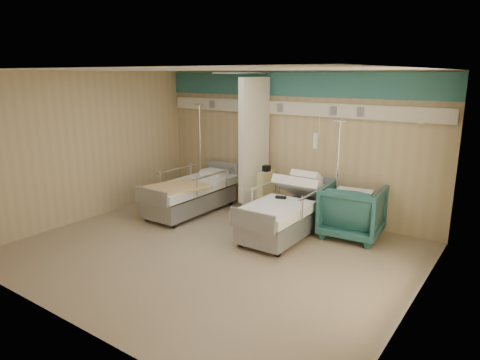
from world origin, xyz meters
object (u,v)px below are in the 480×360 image
object	(u,v)px
visitor_armchair	(352,211)
bedside_cabinet	(259,190)
bed_left	(191,197)
iv_stand_right	(335,207)
iv_stand_left	(201,180)
bed_right	(286,218)

from	to	relation	value
visitor_armchair	bedside_cabinet	bearing A→B (deg)	-13.41
bed_left	iv_stand_right	xyz separation A→B (m)	(2.76, 0.81, 0.09)
bed_left	iv_stand_right	world-z (taller)	iv_stand_right
bedside_cabinet	iv_stand_right	world-z (taller)	iv_stand_right
bedside_cabinet	iv_stand_left	xyz separation A→B (m)	(-1.53, -0.01, 0.01)
bed_right	iv_stand_left	size ratio (longest dim) A/B	1.02
bed_left	iv_stand_left	distance (m)	1.02
bed_left	iv_stand_right	distance (m)	2.88
bedside_cabinet	iv_stand_right	distance (m)	1.72
iv_stand_right	iv_stand_left	world-z (taller)	iv_stand_left
bed_left	iv_stand_right	size ratio (longest dim) A/B	1.10
visitor_armchair	iv_stand_left	world-z (taller)	iv_stand_left
visitor_armchair	iv_stand_right	bearing A→B (deg)	-32.74
iv_stand_left	bed_right	bearing A→B (deg)	-18.35
bed_right	iv_stand_left	world-z (taller)	iv_stand_left
bed_right	visitor_armchair	bearing A→B (deg)	32.06
bed_right	visitor_armchair	world-z (taller)	visitor_armchair
iv_stand_right	iv_stand_left	xyz separation A→B (m)	(-3.24, 0.08, 0.03)
visitor_armchair	iv_stand_left	bearing A→B (deg)	-9.85
visitor_armchair	iv_stand_right	xyz separation A→B (m)	(-0.40, 0.21, -0.05)
bedside_cabinet	iv_stand_left	size ratio (longest dim) A/B	0.40
visitor_armchair	bed_left	bearing A→B (deg)	5.45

